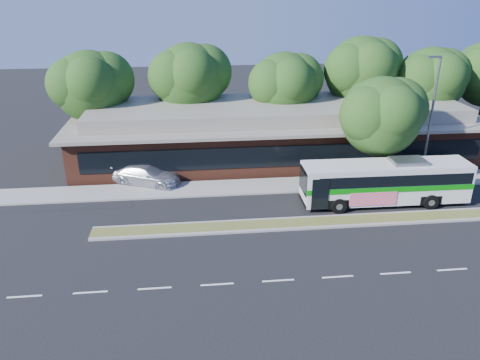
{
  "coord_description": "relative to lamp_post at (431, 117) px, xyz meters",
  "views": [
    {
      "loc": [
        -6.9,
        -23.9,
        13.49
      ],
      "look_at": [
        -4.02,
        3.12,
        2.0
      ],
      "focal_mm": 35.0,
      "sensor_mm": 36.0,
      "label": 1
    }
  ],
  "objects": [
    {
      "name": "ground",
      "position": [
        -9.56,
        -6.0,
        -4.9
      ],
      "size": [
        120.0,
        120.0,
        0.0
      ],
      "primitive_type": "plane",
      "color": "black",
      "rests_on": "ground"
    },
    {
      "name": "median_strip",
      "position": [
        -9.56,
        -5.4,
        -4.83
      ],
      "size": [
        26.0,
        1.1,
        0.15
      ],
      "primitive_type": "cube",
      "color": "#535925",
      "rests_on": "ground"
    },
    {
      "name": "sidewalk",
      "position": [
        -9.56,
        0.4,
        -4.84
      ],
      "size": [
        44.0,
        2.6,
        0.12
      ],
      "primitive_type": "cube",
      "color": "gray",
      "rests_on": "ground"
    },
    {
      "name": "parking_lot",
      "position": [
        -27.56,
        4.0,
        -4.9
      ],
      "size": [
        14.0,
        12.0,
        0.01
      ],
      "primitive_type": "cube",
      "color": "black",
      "rests_on": "ground"
    },
    {
      "name": "plaza_building",
      "position": [
        -9.56,
        6.99,
        -2.77
      ],
      "size": [
        33.2,
        11.2,
        4.45
      ],
      "color": "#5D2D1D",
      "rests_on": "ground"
    },
    {
      "name": "lamp_post",
      "position": [
        0.0,
        0.0,
        0.0
      ],
      "size": [
        0.93,
        0.18,
        9.07
      ],
      "color": "slate",
      "rests_on": "ground"
    },
    {
      "name": "tree_bg_a",
      "position": [
        -24.15,
        9.14,
        0.97
      ],
      "size": [
        6.47,
        5.8,
        8.63
      ],
      "color": "black",
      "rests_on": "ground"
    },
    {
      "name": "tree_bg_b",
      "position": [
        -16.13,
        10.14,
        1.24
      ],
      "size": [
        6.69,
        6.0,
        9.0
      ],
      "color": "black",
      "rests_on": "ground"
    },
    {
      "name": "tree_bg_c",
      "position": [
        -8.16,
        9.13,
        0.69
      ],
      "size": [
        6.24,
        5.6,
        8.26
      ],
      "color": "black",
      "rests_on": "ground"
    },
    {
      "name": "tree_bg_d",
      "position": [
        -1.12,
        10.15,
        1.52
      ],
      "size": [
        6.91,
        6.2,
        9.37
      ],
      "color": "black",
      "rests_on": "ground"
    },
    {
      "name": "tree_bg_e",
      "position": [
        4.85,
        9.14,
        0.84
      ],
      "size": [
        6.47,
        5.8,
        8.5
      ],
      "color": "black",
      "rests_on": "ground"
    },
    {
      "name": "transit_bus",
      "position": [
        -4.04,
        -3.08,
        -3.2
      ],
      "size": [
        10.94,
        2.67,
        3.06
      ],
      "rotation": [
        0.0,
        0.0,
        -0.01
      ],
      "color": "silver",
      "rests_on": "ground"
    },
    {
      "name": "sedan",
      "position": [
        -19.88,
        1.8,
        -4.17
      ],
      "size": [
        5.43,
        3.86,
        1.46
      ],
      "primitive_type": "imported",
      "rotation": [
        0.0,
        0.0,
        1.17
      ],
      "color": "silver",
      "rests_on": "ground"
    },
    {
      "name": "sidewalk_tree",
      "position": [
        -3.17,
        0.18,
        0.27
      ],
      "size": [
        6.08,
        5.45,
        7.77
      ],
      "color": "black",
      "rests_on": "ground"
    }
  ]
}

